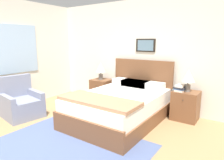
# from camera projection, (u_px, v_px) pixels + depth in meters

# --- Properties ---
(ground_plane) EXTENTS (16.00, 16.00, 0.00)m
(ground_plane) POSITION_uv_depth(u_px,v_px,m) (45.00, 154.00, 2.92)
(ground_plane) COLOR #99754C
(wall_back) EXTENTS (7.15, 0.09, 2.60)m
(wall_back) POSITION_uv_depth(u_px,v_px,m) (137.00, 54.00, 4.95)
(wall_back) COLOR silver
(wall_back) RESTS_ON ground_plane
(wall_left) EXTENTS (0.08, 5.20, 2.60)m
(wall_left) POSITION_uv_depth(u_px,v_px,m) (27.00, 54.00, 5.11)
(wall_left) COLOR silver
(wall_left) RESTS_ON ground_plane
(area_rug_main) EXTENTS (2.41, 1.73, 0.01)m
(area_rug_main) POSITION_uv_depth(u_px,v_px,m) (69.00, 146.00, 3.14)
(area_rug_main) COLOR #47567F
(area_rug_main) RESTS_ON ground_plane
(bed) EXTENTS (1.51, 2.13, 1.18)m
(bed) POSITION_uv_depth(u_px,v_px,m) (120.00, 105.00, 4.12)
(bed) COLOR brown
(bed) RESTS_ON ground_plane
(armchair) EXTENTS (0.86, 0.81, 0.88)m
(armchair) POSITION_uv_depth(u_px,v_px,m) (21.00, 104.00, 4.34)
(armchair) COLOR gray
(armchair) RESTS_ON ground_plane
(nightstand_near_window) EXTENTS (0.51, 0.47, 0.61)m
(nightstand_near_window) POSITION_uv_depth(u_px,v_px,m) (102.00, 91.00, 5.39)
(nightstand_near_window) COLOR brown
(nightstand_near_window) RESTS_ON ground_plane
(nightstand_by_door) EXTENTS (0.51, 0.47, 0.61)m
(nightstand_by_door) POSITION_uv_depth(u_px,v_px,m) (185.00, 105.00, 4.16)
(nightstand_by_door) COLOR brown
(nightstand_by_door) RESTS_ON ground_plane
(table_lamp_near_window) EXTENTS (0.27, 0.27, 0.45)m
(table_lamp_near_window) POSITION_uv_depth(u_px,v_px,m) (101.00, 68.00, 5.27)
(table_lamp_near_window) COLOR slate
(table_lamp_near_window) RESTS_ON nightstand_near_window
(table_lamp_by_door) EXTENTS (0.27, 0.27, 0.45)m
(table_lamp_by_door) POSITION_uv_depth(u_px,v_px,m) (188.00, 77.00, 4.03)
(table_lamp_by_door) COLOR slate
(table_lamp_by_door) RESTS_ON nightstand_by_door
(book_thick_bottom) EXTENTS (0.19, 0.28, 0.04)m
(book_thick_bottom) POSITION_uv_depth(u_px,v_px,m) (180.00, 90.00, 4.13)
(book_thick_bottom) COLOR silver
(book_thick_bottom) RESTS_ON nightstand_by_door
(book_hardcover_middle) EXTENTS (0.22, 0.27, 0.03)m
(book_hardcover_middle) POSITION_uv_depth(u_px,v_px,m) (180.00, 89.00, 4.12)
(book_hardcover_middle) COLOR #335693
(book_hardcover_middle) RESTS_ON book_thick_bottom
(book_novel_upper) EXTENTS (0.24, 0.29, 0.02)m
(book_novel_upper) POSITION_uv_depth(u_px,v_px,m) (180.00, 87.00, 4.11)
(book_novel_upper) COLOR #232328
(book_novel_upper) RESTS_ON book_hardcover_middle
(book_slim_near_top) EXTENTS (0.18, 0.24, 0.04)m
(book_slim_near_top) POSITION_uv_depth(u_px,v_px,m) (180.00, 86.00, 4.11)
(book_slim_near_top) COLOR silver
(book_slim_near_top) RESTS_ON book_novel_upper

